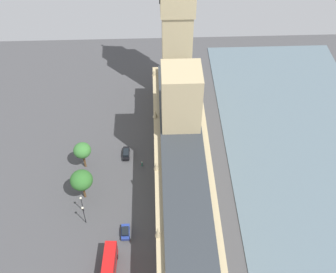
{
  "coord_description": "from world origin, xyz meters",
  "views": [
    {
      "loc": [
        3.87,
        60.76,
        85.66
      ],
      "look_at": [
        1.0,
        -14.99,
        7.62
      ],
      "focal_mm": 44.93,
      "sensor_mm": 36.0,
      "label": 1
    }
  ],
  "objects_px": {
    "clock_tower": "(177,8)",
    "pedestrian_by_river_gate": "(142,164)",
    "parliament_building": "(183,174)",
    "plane_tree_leading": "(81,180)",
    "plane_tree_trailing": "(82,151)",
    "double_decker_bus_opposite_hall": "(109,268)",
    "car_black_corner": "(126,153)",
    "street_lamp_near_tower": "(83,212)",
    "car_blue_far_end": "(125,232)",
    "street_lamp_midblock": "(81,201)"
  },
  "relations": [
    {
      "from": "car_blue_far_end",
      "to": "plane_tree_trailing",
      "type": "bearing_deg",
      "value": 116.9
    },
    {
      "from": "car_blue_far_end",
      "to": "double_decker_bus_opposite_hall",
      "type": "xyz_separation_m",
      "value": [
        3.03,
        9.68,
        1.75
      ]
    },
    {
      "from": "pedestrian_by_river_gate",
      "to": "street_lamp_midblock",
      "type": "relative_size",
      "value": 0.29
    },
    {
      "from": "double_decker_bus_opposite_hall",
      "to": "street_lamp_midblock",
      "type": "xyz_separation_m",
      "value": [
        7.34,
        -16.41,
        1.36
      ]
    },
    {
      "from": "car_blue_far_end",
      "to": "plane_tree_trailing",
      "type": "relative_size",
      "value": 0.5
    },
    {
      "from": "clock_tower",
      "to": "plane_tree_leading",
      "type": "bearing_deg",
      "value": 58.64
    },
    {
      "from": "street_lamp_midblock",
      "to": "street_lamp_near_tower",
      "type": "distance_m",
      "value": 3.37
    },
    {
      "from": "car_black_corner",
      "to": "street_lamp_midblock",
      "type": "bearing_deg",
      "value": -119.22
    },
    {
      "from": "clock_tower",
      "to": "street_lamp_near_tower",
      "type": "relative_size",
      "value": 8.82
    },
    {
      "from": "car_black_corner",
      "to": "street_lamp_near_tower",
      "type": "bearing_deg",
      "value": -113.37
    },
    {
      "from": "plane_tree_trailing",
      "to": "street_lamp_near_tower",
      "type": "bearing_deg",
      "value": 95.95
    },
    {
      "from": "car_blue_far_end",
      "to": "double_decker_bus_opposite_hall",
      "type": "height_order",
      "value": "double_decker_bus_opposite_hall"
    },
    {
      "from": "pedestrian_by_river_gate",
      "to": "street_lamp_near_tower",
      "type": "distance_m",
      "value": 21.9
    },
    {
      "from": "car_blue_far_end",
      "to": "street_lamp_midblock",
      "type": "height_order",
      "value": "street_lamp_midblock"
    },
    {
      "from": "clock_tower",
      "to": "double_decker_bus_opposite_hall",
      "type": "height_order",
      "value": "clock_tower"
    },
    {
      "from": "clock_tower",
      "to": "car_blue_far_end",
      "type": "relative_size",
      "value": 13.58
    },
    {
      "from": "parliament_building",
      "to": "car_blue_far_end",
      "type": "distance_m",
      "value": 18.93
    },
    {
      "from": "car_black_corner",
      "to": "double_decker_bus_opposite_hall",
      "type": "distance_m",
      "value": 34.2
    },
    {
      "from": "car_blue_far_end",
      "to": "pedestrian_by_river_gate",
      "type": "xyz_separation_m",
      "value": [
        -3.66,
        -20.59,
        -0.16
      ]
    },
    {
      "from": "clock_tower",
      "to": "pedestrian_by_river_gate",
      "type": "xyz_separation_m",
      "value": [
        10.62,
        31.06,
        -27.83
      ]
    },
    {
      "from": "double_decker_bus_opposite_hall",
      "to": "plane_tree_trailing",
      "type": "xyz_separation_m",
      "value": [
        8.31,
        -30.68,
        3.54
      ]
    },
    {
      "from": "car_black_corner",
      "to": "car_blue_far_end",
      "type": "xyz_separation_m",
      "value": [
        -0.62,
        24.38,
        -0.0
      ]
    },
    {
      "from": "car_blue_far_end",
      "to": "street_lamp_midblock",
      "type": "bearing_deg",
      "value": 145.57
    },
    {
      "from": "car_black_corner",
      "to": "plane_tree_trailing",
      "type": "relative_size",
      "value": 0.57
    },
    {
      "from": "parliament_building",
      "to": "car_black_corner",
      "type": "relative_size",
      "value": 16.44
    },
    {
      "from": "pedestrian_by_river_gate",
      "to": "clock_tower",
      "type": "bearing_deg",
      "value": -38.85
    },
    {
      "from": "parliament_building",
      "to": "plane_tree_trailing",
      "type": "distance_m",
      "value": 27.11
    },
    {
      "from": "car_black_corner",
      "to": "plane_tree_leading",
      "type": "bearing_deg",
      "value": -126.71
    },
    {
      "from": "parliament_building",
      "to": "clock_tower",
      "type": "bearing_deg",
      "value": -90.8
    },
    {
      "from": "pedestrian_by_river_gate",
      "to": "double_decker_bus_opposite_hall",
      "type": "bearing_deg",
      "value": 147.56
    },
    {
      "from": "clock_tower",
      "to": "parliament_building",
      "type": "bearing_deg",
      "value": 89.2
    },
    {
      "from": "car_blue_far_end",
      "to": "clock_tower",
      "type": "bearing_deg",
      "value": 73.06
    },
    {
      "from": "car_blue_far_end",
      "to": "double_decker_bus_opposite_hall",
      "type": "relative_size",
      "value": 0.38
    },
    {
      "from": "parliament_building",
      "to": "pedestrian_by_river_gate",
      "type": "distance_m",
      "value": 15.84
    },
    {
      "from": "plane_tree_leading",
      "to": "double_decker_bus_opposite_hall",
      "type": "bearing_deg",
      "value": 109.67
    },
    {
      "from": "plane_tree_leading",
      "to": "street_lamp_midblock",
      "type": "relative_size",
      "value": 1.58
    },
    {
      "from": "plane_tree_leading",
      "to": "street_lamp_near_tower",
      "type": "relative_size",
      "value": 1.42
    },
    {
      "from": "plane_tree_leading",
      "to": "plane_tree_trailing",
      "type": "bearing_deg",
      "value": -84.85
    },
    {
      "from": "street_lamp_midblock",
      "to": "parliament_building",
      "type": "bearing_deg",
      "value": -170.3
    },
    {
      "from": "parliament_building",
      "to": "plane_tree_leading",
      "type": "xyz_separation_m",
      "value": [
        24.16,
        -0.21,
        -1.59
      ]
    },
    {
      "from": "double_decker_bus_opposite_hall",
      "to": "parliament_building",
      "type": "bearing_deg",
      "value": -126.0
    },
    {
      "from": "car_black_corner",
      "to": "clock_tower",
      "type": "bearing_deg",
      "value": 61.04
    },
    {
      "from": "clock_tower",
      "to": "car_blue_far_end",
      "type": "height_order",
      "value": "clock_tower"
    },
    {
      "from": "parliament_building",
      "to": "street_lamp_near_tower",
      "type": "relative_size",
      "value": 12.18
    },
    {
      "from": "clock_tower",
      "to": "street_lamp_near_tower",
      "type": "xyz_separation_m",
      "value": [
        23.8,
        48.16,
        -24.18
      ]
    },
    {
      "from": "plane_tree_trailing",
      "to": "double_decker_bus_opposite_hall",
      "type": "bearing_deg",
      "value": 105.15
    },
    {
      "from": "plane_tree_leading",
      "to": "car_black_corner",
      "type": "bearing_deg",
      "value": -126.42
    },
    {
      "from": "parliament_building",
      "to": "pedestrian_by_river_gate",
      "type": "xyz_separation_m",
      "value": [
        10.05,
        -9.75,
        -7.4
      ]
    },
    {
      "from": "plane_tree_leading",
      "to": "plane_tree_trailing",
      "type": "relative_size",
      "value": 1.09
    },
    {
      "from": "parliament_building",
      "to": "street_lamp_near_tower",
      "type": "bearing_deg",
      "value": 17.56
    }
  ]
}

